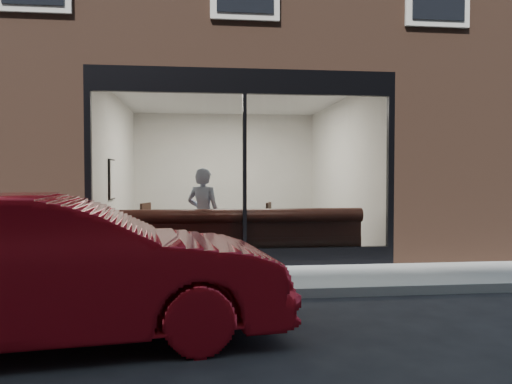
{
  "coord_description": "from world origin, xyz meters",
  "views": [
    {
      "loc": [
        -0.75,
        -5.98,
        1.5
      ],
      "look_at": [
        0.23,
        2.4,
        1.21
      ],
      "focal_mm": 35.0,
      "sensor_mm": 36.0,
      "label": 1
    }
  ],
  "objects": [
    {
      "name": "banquette",
      "position": [
        0.0,
        2.45,
        0.23
      ],
      "size": [
        4.0,
        0.55,
        0.45
      ],
      "primitive_type": "cube",
      "color": "#371614",
      "rests_on": "cafe_floor"
    },
    {
      "name": "cafe_chair_right",
      "position": [
        0.46,
        3.88,
        0.24
      ],
      "size": [
        0.57,
        0.57,
        0.04
      ],
      "primitive_type": "cube",
      "rotation": [
        0.0,
        0.0,
        2.84
      ],
      "color": "black",
      "rests_on": "cafe_floor"
    },
    {
      "name": "storefront_mullion",
      "position": [
        0.0,
        2.05,
        1.55
      ],
      "size": [
        0.06,
        0.1,
        2.5
      ],
      "primitive_type": "cube",
      "color": "black",
      "rests_on": "storefront_kick"
    },
    {
      "name": "wall_poster",
      "position": [
        -2.45,
        4.26,
        1.41
      ],
      "size": [
        0.02,
        0.56,
        0.75
      ],
      "primitive_type": "cube",
      "color": "white",
      "rests_on": "cafe_wall_left"
    },
    {
      "name": "person",
      "position": [
        -0.66,
        2.69,
        0.81
      ],
      "size": [
        0.7,
        0.6,
        1.62
      ],
      "primitive_type": "imported",
      "rotation": [
        0.0,
        0.0,
        2.71
      ],
      "color": "#A4B9DA",
      "rests_on": "cafe_floor"
    },
    {
      "name": "ground",
      "position": [
        0.0,
        0.0,
        0.0
      ],
      "size": [
        120.0,
        120.0,
        0.0
      ],
      "primitive_type": "plane",
      "color": "black",
      "rests_on": "ground"
    },
    {
      "name": "host_building_pier_right",
      "position": [
        3.75,
        8.0,
        1.6
      ],
      "size": [
        2.5,
        12.0,
        3.2
      ],
      "primitive_type": "cube",
      "color": "brown",
      "rests_on": "ground"
    },
    {
      "name": "kerb_near",
      "position": [
        0.0,
        -0.05,
        0.06
      ],
      "size": [
        40.0,
        0.1,
        0.12
      ],
      "primitive_type": "cube",
      "color": "gray",
      "rests_on": "ground"
    },
    {
      "name": "host_building_pier_left",
      "position": [
        -3.75,
        8.0,
        1.6
      ],
      "size": [
        2.5,
        12.0,
        3.2
      ],
      "primitive_type": "cube",
      "color": "brown",
      "rests_on": "ground"
    },
    {
      "name": "parked_car",
      "position": [
        -1.96,
        -1.44,
        0.66
      ],
      "size": [
        4.17,
        1.93,
        1.32
      ],
      "primitive_type": "imported",
      "rotation": [
        0.0,
        0.0,
        1.71
      ],
      "color": "maroon",
      "rests_on": "ground"
    },
    {
      "name": "storefront_glass",
      "position": [
        0.0,
        2.02,
        1.55
      ],
      "size": [
        4.8,
        0.0,
        4.8
      ],
      "primitive_type": "plane",
      "rotation": [
        1.57,
        0.0,
        0.0
      ],
      "color": "white",
      "rests_on": "storefront_kick"
    },
    {
      "name": "cafe_wall_right",
      "position": [
        2.49,
        5.0,
        1.6
      ],
      "size": [
        0.0,
        6.0,
        6.0
      ],
      "primitive_type": "plane",
      "rotation": [
        1.57,
        0.0,
        -1.57
      ],
      "color": "silver",
      "rests_on": "ground"
    },
    {
      "name": "cafe_table_right",
      "position": [
        1.5,
        3.07,
        0.74
      ],
      "size": [
        0.71,
        0.71,
        0.04
      ],
      "primitive_type": "cube",
      "rotation": [
        0.0,
        0.0,
        -0.25
      ],
      "color": "black",
      "rests_on": "cafe_floor"
    },
    {
      "name": "storefront_kick",
      "position": [
        0.0,
        2.05,
        0.15
      ],
      "size": [
        5.0,
        0.1,
        0.3
      ],
      "primitive_type": "cube",
      "color": "black",
      "rests_on": "ground"
    },
    {
      "name": "storefront_header",
      "position": [
        0.0,
        2.05,
        3.0
      ],
      "size": [
        5.0,
        0.1,
        0.4
      ],
      "primitive_type": "cube",
      "color": "black",
      "rests_on": "host_building_upper"
    },
    {
      "name": "sidewalk_near",
      "position": [
        0.0,
        1.0,
        0.01
      ],
      "size": [
        40.0,
        2.0,
        0.01
      ],
      "primitive_type": "cube",
      "color": "gray",
      "rests_on": "ground"
    },
    {
      "name": "cafe_chair_left",
      "position": [
        -1.95,
        3.95,
        0.24
      ],
      "size": [
        0.55,
        0.55,
        0.04
      ],
      "primitive_type": "cube",
      "rotation": [
        0.0,
        0.0,
        2.83
      ],
      "color": "black",
      "rests_on": "cafe_floor"
    },
    {
      "name": "cafe_wall_back",
      "position": [
        0.0,
        7.99,
        1.6
      ],
      "size": [
        5.0,
        0.0,
        5.0
      ],
      "primitive_type": "plane",
      "rotation": [
        1.57,
        0.0,
        0.0
      ],
      "color": "silver",
      "rests_on": "ground"
    },
    {
      "name": "cafe_wall_left",
      "position": [
        -2.49,
        5.0,
        1.6
      ],
      "size": [
        0.0,
        6.0,
        6.0
      ],
      "primitive_type": "plane",
      "rotation": [
        1.57,
        0.0,
        1.57
      ],
      "color": "silver",
      "rests_on": "ground"
    },
    {
      "name": "cafe_floor",
      "position": [
        0.0,
        5.0,
        0.02
      ],
      "size": [
        6.0,
        6.0,
        0.0
      ],
      "primitive_type": "plane",
      "color": "#2D2D30",
      "rests_on": "ground"
    },
    {
      "name": "cafe_table_left",
      "position": [
        -1.43,
        3.36,
        0.74
      ],
      "size": [
        0.81,
        0.81,
        0.05
      ],
      "primitive_type": "cube",
      "rotation": [
        0.0,
        0.0,
        -0.17
      ],
      "color": "black",
      "rests_on": "cafe_floor"
    },
    {
      "name": "cafe_ceiling",
      "position": [
        0.0,
        5.0,
        3.19
      ],
      "size": [
        6.0,
        6.0,
        0.0
      ],
      "primitive_type": "plane",
      "rotation": [
        3.14,
        0.0,
        0.0
      ],
      "color": "white",
      "rests_on": "host_building_upper"
    },
    {
      "name": "host_building_backfill",
      "position": [
        0.0,
        11.0,
        1.6
      ],
      "size": [
        5.0,
        6.0,
        3.2
      ],
      "primitive_type": "cube",
      "color": "brown",
      "rests_on": "ground"
    }
  ]
}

